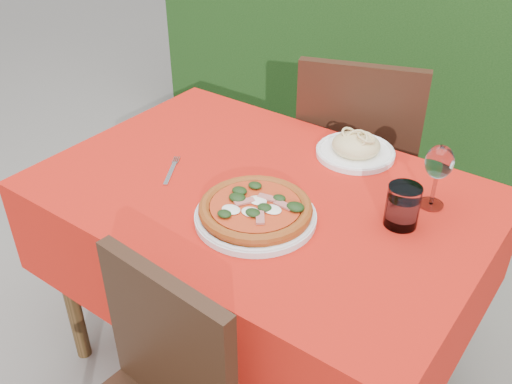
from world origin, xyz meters
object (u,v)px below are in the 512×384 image
Objects in this scene: pasta_plate at (356,148)px; fork at (170,173)px; wine_glass at (439,165)px; chair_far at (357,158)px; pizza_plate at (256,211)px; water_glass at (402,208)px.

pasta_plate is 0.57m from fork.
wine_glass is at bearing -22.49° from pasta_plate.
pasta_plate is 1.33× the size of wine_glass.
chair_far is at bearing 134.93° from wine_glass.
pizza_plate is 3.07× the size of water_glass.
pasta_plate is at bearing 83.90° from pizza_plate.
wine_glass is (0.34, 0.34, 0.10)m from pizza_plate.
pasta_plate reaches higher than fork.
pasta_plate is 0.37m from water_glass.
water_glass is at bearing 33.35° from pizza_plate.
chair_far is at bearing 113.51° from pasta_plate.
pizza_plate reaches higher than fork.
pasta_plate is at bearing 17.09° from fork.
water_glass is 0.62× the size of wine_glass.
fork is at bearing 51.27° from chair_far.
pasta_plate is (0.05, 0.46, -0.00)m from pizza_plate.
water_glass is 0.65× the size of fork.
fork is at bearing -132.39° from pasta_plate.
chair_far reaches higher than water_glass.
wine_glass is 0.76m from fork.
pasta_plate is 2.15× the size of water_glass.
pizza_plate is at bearing -96.10° from pasta_plate.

